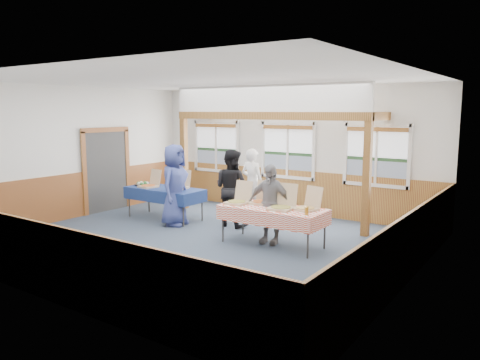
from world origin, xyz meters
name	(u,v)px	position (x,y,z in m)	size (l,w,h in m)	color
floor	(203,242)	(0.00, 0.00, 0.00)	(8.00, 8.00, 0.00)	#2A3944
ceiling	(201,79)	(0.00, 0.00, 3.20)	(8.00, 8.00, 0.00)	white
wall_back	(289,150)	(0.00, 3.50, 1.60)	(8.00, 8.00, 0.00)	silver
wall_front	(38,187)	(0.00, -3.50, 1.60)	(8.00, 8.00, 0.00)	silver
wall_left	(75,152)	(-4.00, 0.00, 1.60)	(8.00, 8.00, 0.00)	silver
wall_right	(413,180)	(4.00, 0.00, 1.60)	(8.00, 8.00, 0.00)	silver
wainscot_back	(288,191)	(0.00, 3.48, 0.55)	(7.98, 0.05, 1.10)	brown
wainscot_front	(45,261)	(0.00, -3.48, 0.55)	(7.98, 0.05, 1.10)	brown
wainscot_left	(78,195)	(-3.98, 0.00, 0.55)	(0.05, 6.98, 1.10)	brown
wainscot_right	(408,248)	(3.98, 0.00, 0.55)	(0.05, 6.98, 1.10)	brown
cased_opening	(106,171)	(-3.96, 0.90, 1.05)	(0.06, 1.30, 2.10)	#343434
window_left	(216,144)	(-2.30, 3.46, 1.68)	(1.56, 0.10, 1.46)	silver
window_mid	(288,147)	(0.00, 3.46, 1.68)	(1.56, 0.10, 1.46)	silver
window_right	(377,152)	(2.30, 3.46, 1.68)	(1.56, 0.10, 1.46)	silver
post_left	(184,164)	(-2.50, 2.30, 1.20)	(0.15, 0.15, 2.40)	brown
post_right	(367,179)	(2.50, 2.30, 1.20)	(0.15, 0.15, 2.40)	brown
cross_beam	(264,116)	(0.00, 2.30, 2.49)	(5.15, 0.18, 0.18)	brown
table_left	(165,190)	(-2.04, 1.05, 0.70)	(2.08, 1.23, 0.76)	#343434
table_right	(273,210)	(1.25, 0.59, 0.71)	(2.10, 1.00, 0.76)	#343434
pizza_box_a	(150,185)	(-2.44, 0.95, 0.82)	(0.44, 0.51, 0.42)	#D5AE8E
pizza_box_b	(180,186)	(-1.70, 1.21, 0.82)	(0.48, 0.55, 0.43)	#D5AE8E
pizza_box_c	(238,200)	(0.50, 0.50, 0.82)	(0.41, 0.50, 0.44)	#D5AE8E
pizza_box_d	(262,200)	(0.90, 0.79, 0.82)	(0.48, 0.55, 0.44)	#D5AE8E
pizza_box_e	(282,206)	(1.50, 0.52, 0.83)	(0.47, 0.56, 0.47)	#D5AE8E
pizza_box_f	(307,207)	(1.91, 0.74, 0.82)	(0.50, 0.56, 0.43)	#D5AE8E
veggie_tray	(143,184)	(-2.79, 1.05, 0.79)	(0.39, 0.39, 0.09)	black
drink_glass	(307,211)	(2.10, 0.34, 0.83)	(0.07, 0.07, 0.15)	#A6711B
woman_white	(252,183)	(-0.41, 2.42, 0.85)	(0.62, 0.41, 1.70)	white
woman_black	(232,188)	(-0.31, 1.41, 0.88)	(0.85, 0.66, 1.75)	black
man_blue	(175,185)	(-1.42, 0.73, 0.93)	(0.91, 0.59, 1.86)	navy
person_grey	(270,204)	(1.13, 0.70, 0.79)	(0.93, 0.39, 1.58)	slate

